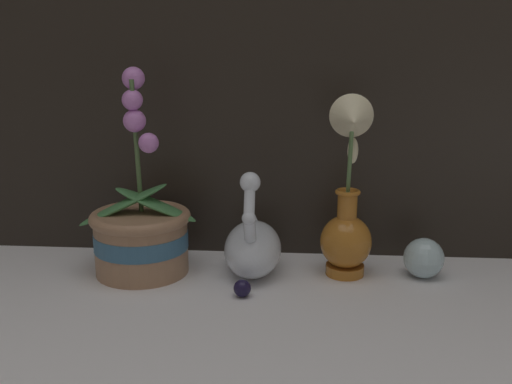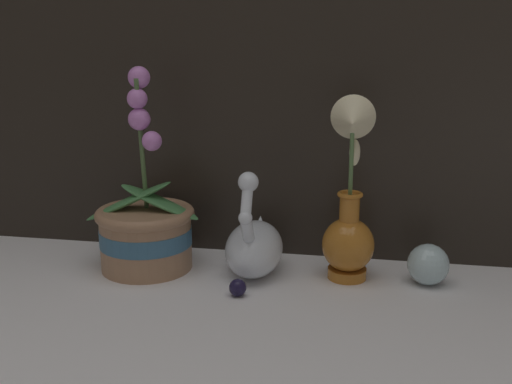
# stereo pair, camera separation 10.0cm
# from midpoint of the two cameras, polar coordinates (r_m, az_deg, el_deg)

# --- Properties ---
(ground_plane) EXTENTS (2.80, 2.80, 0.00)m
(ground_plane) POSITION_cam_midpoint_polar(r_m,az_deg,el_deg) (0.93, 3.00, -11.58)
(ground_plane) COLOR white
(orchid_potted_plant) EXTENTS (0.21, 0.18, 0.36)m
(orchid_potted_plant) POSITION_cam_midpoint_polar(r_m,az_deg,el_deg) (1.09, -7.89, -3.49)
(orchid_potted_plant) COLOR #9E7556
(orchid_potted_plant) RESTS_ON ground_plane
(swan_figurine) EXTENTS (0.10, 0.18, 0.20)m
(swan_figurine) POSITION_cam_midpoint_polar(r_m,az_deg,el_deg) (1.05, 2.56, -5.10)
(swan_figurine) COLOR silver
(swan_figurine) RESTS_ON ground_plane
(blue_vase) EXTENTS (0.09, 0.11, 0.32)m
(blue_vase) POSITION_cam_midpoint_polar(r_m,az_deg,el_deg) (1.03, 11.64, -2.24)
(blue_vase) COLOR #B26B23
(blue_vase) RESTS_ON ground_plane
(glass_sphere) EXTENTS (0.07, 0.07, 0.07)m
(glass_sphere) POSITION_cam_midpoint_polar(r_m,az_deg,el_deg) (1.07, 18.70, -6.60)
(glass_sphere) COLOR silver
(glass_sphere) RESTS_ON ground_plane
(glass_bauble) EXTENTS (0.03, 0.03, 0.03)m
(glass_bauble) POSITION_cam_midpoint_polar(r_m,az_deg,el_deg) (0.98, 1.21, -9.16)
(glass_bauble) COLOR #191433
(glass_bauble) RESTS_ON ground_plane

